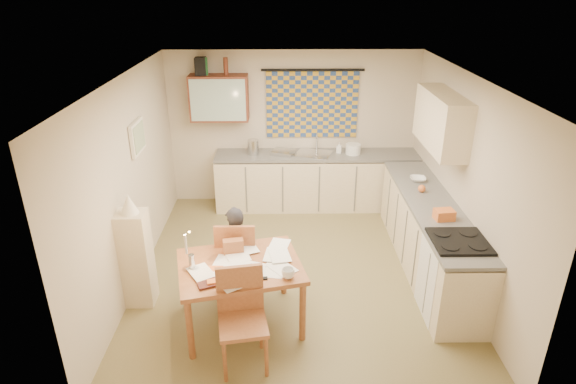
{
  "coord_description": "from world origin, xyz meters",
  "views": [
    {
      "loc": [
        -0.19,
        -5.32,
        3.5
      ],
      "look_at": [
        -0.11,
        0.2,
        1.04
      ],
      "focal_mm": 30.0,
      "sensor_mm": 36.0,
      "label": 1
    }
  ],
  "objects_px": {
    "counter_back": "(318,181)",
    "dining_table": "(241,294)",
    "stove": "(453,277)",
    "counter_right": "(428,236)",
    "shelf_stand": "(137,259)",
    "person": "(236,252)",
    "chair_far": "(238,270)"
  },
  "relations": [
    {
      "from": "counter_right",
      "to": "chair_far",
      "type": "relative_size",
      "value": 2.93
    },
    {
      "from": "counter_back",
      "to": "stove",
      "type": "xyz_separation_m",
      "value": [
        1.3,
        -2.83,
        0.02
      ]
    },
    {
      "from": "shelf_stand",
      "to": "stove",
      "type": "bearing_deg",
      "value": -4.28
    },
    {
      "from": "dining_table",
      "to": "person",
      "type": "bearing_deg",
      "value": 86.86
    },
    {
      "from": "shelf_stand",
      "to": "dining_table",
      "type": "bearing_deg",
      "value": -18.27
    },
    {
      "from": "person",
      "to": "shelf_stand",
      "type": "xyz_separation_m",
      "value": [
        -1.11,
        -0.13,
        0.0
      ]
    },
    {
      "from": "counter_right",
      "to": "chair_far",
      "type": "distance_m",
      "value": 2.48
    },
    {
      "from": "counter_right",
      "to": "chair_far",
      "type": "height_order",
      "value": "chair_far"
    },
    {
      "from": "counter_right",
      "to": "shelf_stand",
      "type": "xyz_separation_m",
      "value": [
        -3.54,
        -0.71,
        0.13
      ]
    },
    {
      "from": "counter_right",
      "to": "stove",
      "type": "relative_size",
      "value": 3.11
    },
    {
      "from": "counter_right",
      "to": "shelf_stand",
      "type": "height_order",
      "value": "shelf_stand"
    },
    {
      "from": "counter_right",
      "to": "person",
      "type": "distance_m",
      "value": 2.5
    },
    {
      "from": "chair_far",
      "to": "shelf_stand",
      "type": "relative_size",
      "value": 0.87
    },
    {
      "from": "counter_back",
      "to": "counter_right",
      "type": "bearing_deg",
      "value": -55.1
    },
    {
      "from": "shelf_stand",
      "to": "counter_right",
      "type": "bearing_deg",
      "value": 11.35
    },
    {
      "from": "stove",
      "to": "dining_table",
      "type": "bearing_deg",
      "value": -176.73
    },
    {
      "from": "counter_right",
      "to": "dining_table",
      "type": "relative_size",
      "value": 2.03
    },
    {
      "from": "stove",
      "to": "chair_far",
      "type": "distance_m",
      "value": 2.46
    },
    {
      "from": "stove",
      "to": "dining_table",
      "type": "height_order",
      "value": "stove"
    },
    {
      "from": "dining_table",
      "to": "shelf_stand",
      "type": "height_order",
      "value": "shelf_stand"
    },
    {
      "from": "counter_right",
      "to": "stove",
      "type": "height_order",
      "value": "stove"
    },
    {
      "from": "counter_back",
      "to": "dining_table",
      "type": "relative_size",
      "value": 2.27
    },
    {
      "from": "counter_right",
      "to": "counter_back",
      "type": "bearing_deg",
      "value": 124.9
    },
    {
      "from": "counter_back",
      "to": "dining_table",
      "type": "distance_m",
      "value": 3.14
    },
    {
      "from": "dining_table",
      "to": "person",
      "type": "relative_size",
      "value": 1.25
    },
    {
      "from": "dining_table",
      "to": "stove",
      "type": "bearing_deg",
      "value": -9.82
    },
    {
      "from": "counter_back",
      "to": "stove",
      "type": "distance_m",
      "value": 3.12
    },
    {
      "from": "chair_far",
      "to": "counter_back",
      "type": "bearing_deg",
      "value": -114.71
    },
    {
      "from": "stove",
      "to": "shelf_stand",
      "type": "bearing_deg",
      "value": 175.72
    },
    {
      "from": "chair_far",
      "to": "person",
      "type": "height_order",
      "value": "person"
    },
    {
      "from": "counter_back",
      "to": "stove",
      "type": "height_order",
      "value": "stove"
    },
    {
      "from": "counter_back",
      "to": "counter_right",
      "type": "xyz_separation_m",
      "value": [
        1.3,
        -1.86,
        -0.0
      ]
    }
  ]
}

